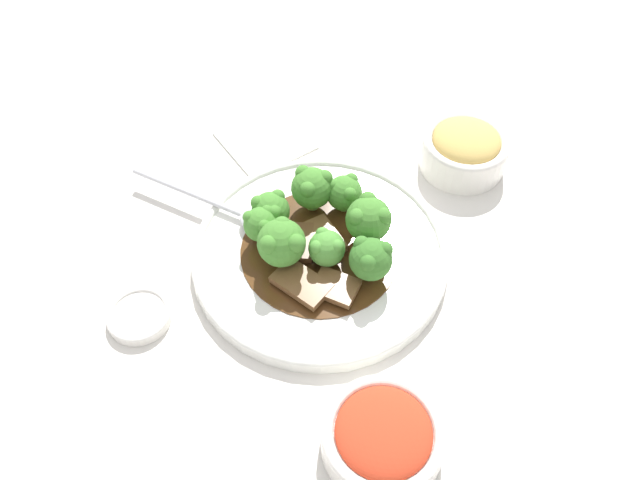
% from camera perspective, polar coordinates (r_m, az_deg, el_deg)
% --- Properties ---
extents(ground_plane, '(4.00, 4.00, 0.00)m').
position_cam_1_polar(ground_plane, '(0.72, 0.00, -1.66)').
color(ground_plane, silver).
extents(main_plate, '(0.29, 0.29, 0.02)m').
position_cam_1_polar(main_plate, '(0.71, 0.00, -1.19)').
color(main_plate, white).
rests_on(main_plate, ground_plane).
extents(beef_strip_0, '(0.06, 0.06, 0.01)m').
position_cam_1_polar(beef_strip_0, '(0.71, -2.22, -0.20)').
color(beef_strip_0, brown).
rests_on(beef_strip_0, main_plate).
extents(beef_strip_1, '(0.06, 0.06, 0.01)m').
position_cam_1_polar(beef_strip_1, '(0.67, 1.41, -4.33)').
color(beef_strip_1, brown).
rests_on(beef_strip_1, main_plate).
extents(beef_strip_2, '(0.07, 0.06, 0.01)m').
position_cam_1_polar(beef_strip_2, '(0.67, -1.70, -3.98)').
color(beef_strip_2, brown).
rests_on(beef_strip_2, main_plate).
extents(beef_strip_3, '(0.06, 0.04, 0.01)m').
position_cam_1_polar(beef_strip_3, '(0.71, 0.16, 0.19)').
color(beef_strip_3, brown).
rests_on(beef_strip_3, main_plate).
extents(broccoli_floret_0, '(0.04, 0.04, 0.05)m').
position_cam_1_polar(broccoli_floret_0, '(0.73, 2.24, 4.36)').
color(broccoli_floret_0, '#7FA84C').
rests_on(broccoli_floret_0, main_plate).
extents(broccoli_floret_1, '(0.05, 0.05, 0.06)m').
position_cam_1_polar(broccoli_floret_1, '(0.69, 4.47, 1.95)').
color(broccoli_floret_1, '#7FA84C').
rests_on(broccoli_floret_1, main_plate).
extents(broccoli_floret_2, '(0.05, 0.05, 0.05)m').
position_cam_1_polar(broccoli_floret_2, '(0.66, 4.66, -1.71)').
color(broccoli_floret_2, '#8EB756').
rests_on(broccoli_floret_2, main_plate).
extents(broccoli_floret_3, '(0.04, 0.04, 0.05)m').
position_cam_1_polar(broccoli_floret_3, '(0.71, -4.54, 2.74)').
color(broccoli_floret_3, '#8EB756').
rests_on(broccoli_floret_3, main_plate).
extents(broccoli_floret_4, '(0.05, 0.05, 0.06)m').
position_cam_1_polar(broccoli_floret_4, '(0.67, -3.41, -0.49)').
color(broccoli_floret_4, '#8EB756').
rests_on(broccoli_floret_4, main_plate).
extents(broccoli_floret_5, '(0.05, 0.05, 0.06)m').
position_cam_1_polar(broccoli_floret_5, '(0.72, -0.74, 4.84)').
color(broccoli_floret_5, '#7FA84C').
rests_on(broccoli_floret_5, main_plate).
extents(broccoli_floret_6, '(0.04, 0.04, 0.05)m').
position_cam_1_polar(broccoli_floret_6, '(0.70, -5.43, 1.47)').
color(broccoli_floret_6, '#7FA84C').
rests_on(broccoli_floret_6, main_plate).
extents(broccoli_floret_7, '(0.04, 0.04, 0.04)m').
position_cam_1_polar(broccoli_floret_7, '(0.68, 0.57, -0.72)').
color(broccoli_floret_7, '#7FA84C').
rests_on(broccoli_floret_7, main_plate).
extents(serving_spoon, '(0.18, 0.16, 0.01)m').
position_cam_1_polar(serving_spoon, '(0.73, -6.48, 2.20)').
color(serving_spoon, silver).
rests_on(serving_spoon, main_plate).
extents(side_bowl_kimchi, '(0.11, 0.11, 0.04)m').
position_cam_1_polar(side_bowl_kimchi, '(0.60, 5.76, -17.45)').
color(side_bowl_kimchi, white).
rests_on(side_bowl_kimchi, ground_plane).
extents(side_bowl_appetizer, '(0.11, 0.11, 0.06)m').
position_cam_1_polar(side_bowl_appetizer, '(0.82, 13.07, 8.12)').
color(side_bowl_appetizer, white).
rests_on(side_bowl_appetizer, ground_plane).
extents(sauce_dish, '(0.07, 0.07, 0.01)m').
position_cam_1_polar(sauce_dish, '(0.70, -16.22, -6.64)').
color(sauce_dish, white).
rests_on(sauce_dish, ground_plane).
extents(paper_napkin, '(0.12, 0.12, 0.01)m').
position_cam_1_polar(paper_napkin, '(0.85, -5.02, 9.15)').
color(paper_napkin, silver).
rests_on(paper_napkin, ground_plane).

